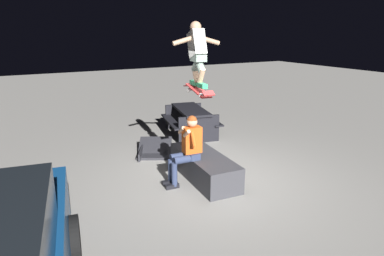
{
  "coord_description": "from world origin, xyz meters",
  "views": [
    {
      "loc": [
        -5.2,
        3.31,
        2.84
      ],
      "look_at": [
        0.11,
        0.41,
        1.1
      ],
      "focal_mm": 31.77,
      "sensor_mm": 36.0,
      "label": 1
    }
  ],
  "objects_px": {
    "ledge_box_main": "(204,167)",
    "kicker_ramp": "(155,151)",
    "skateboard": "(198,90)",
    "skater_airborne": "(197,51)",
    "person_sitting_on_ledge": "(187,147)",
    "picnic_table_back": "(191,117)"
  },
  "relations": [
    {
      "from": "ledge_box_main",
      "to": "kicker_ramp",
      "type": "xyz_separation_m",
      "value": [
        1.79,
        0.31,
        -0.19
      ]
    },
    {
      "from": "ledge_box_main",
      "to": "skateboard",
      "type": "relative_size",
      "value": 1.81
    },
    {
      "from": "skater_airborne",
      "to": "kicker_ramp",
      "type": "xyz_separation_m",
      "value": [
        1.85,
        0.11,
        -2.43
      ]
    },
    {
      "from": "ledge_box_main",
      "to": "kicker_ramp",
      "type": "distance_m",
      "value": 1.82
    },
    {
      "from": "skater_airborne",
      "to": "kicker_ramp",
      "type": "bearing_deg",
      "value": 3.31
    },
    {
      "from": "person_sitting_on_ledge",
      "to": "ledge_box_main",
      "type": "bearing_deg",
      "value": -84.62
    },
    {
      "from": "person_sitting_on_ledge",
      "to": "kicker_ramp",
      "type": "xyz_separation_m",
      "value": [
        1.82,
        -0.1,
        -0.68
      ]
    },
    {
      "from": "person_sitting_on_ledge",
      "to": "skateboard",
      "type": "distance_m",
      "value": 1.08
    },
    {
      "from": "person_sitting_on_ledge",
      "to": "skater_airborne",
      "type": "bearing_deg",
      "value": -97.38
    },
    {
      "from": "person_sitting_on_ledge",
      "to": "kicker_ramp",
      "type": "distance_m",
      "value": 1.95
    },
    {
      "from": "person_sitting_on_ledge",
      "to": "picnic_table_back",
      "type": "xyz_separation_m",
      "value": [
        2.79,
        -1.59,
        -0.24
      ]
    },
    {
      "from": "ledge_box_main",
      "to": "skater_airborne",
      "type": "bearing_deg",
      "value": 107.62
    },
    {
      "from": "kicker_ramp",
      "to": "picnic_table_back",
      "type": "height_order",
      "value": "picnic_table_back"
    },
    {
      "from": "ledge_box_main",
      "to": "skater_airborne",
      "type": "xyz_separation_m",
      "value": [
        -0.06,
        0.2,
        2.24
      ]
    },
    {
      "from": "ledge_box_main",
      "to": "skater_airborne",
      "type": "height_order",
      "value": "skater_airborne"
    },
    {
      "from": "person_sitting_on_ledge",
      "to": "kicker_ramp",
      "type": "relative_size",
      "value": 1.12
    },
    {
      "from": "ledge_box_main",
      "to": "kicker_ramp",
      "type": "height_order",
      "value": "ledge_box_main"
    },
    {
      "from": "ledge_box_main",
      "to": "kicker_ramp",
      "type": "relative_size",
      "value": 1.58
    },
    {
      "from": "kicker_ramp",
      "to": "skateboard",
      "type": "bearing_deg",
      "value": -177.01
    },
    {
      "from": "skateboard",
      "to": "kicker_ramp",
      "type": "bearing_deg",
      "value": 2.99
    },
    {
      "from": "person_sitting_on_ledge",
      "to": "skateboard",
      "type": "bearing_deg",
      "value": -112.93
    },
    {
      "from": "picnic_table_back",
      "to": "person_sitting_on_ledge",
      "type": "bearing_deg",
      "value": 150.32
    }
  ]
}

